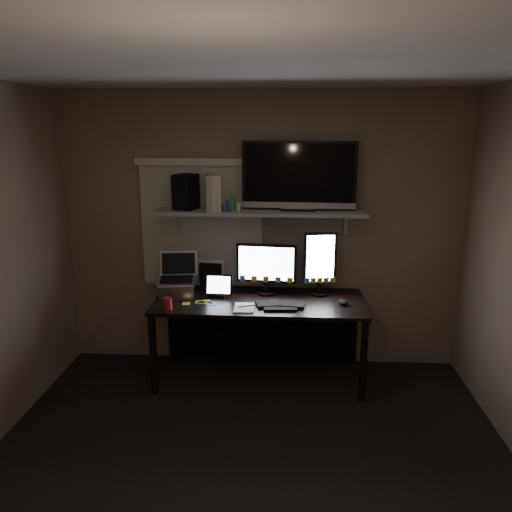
# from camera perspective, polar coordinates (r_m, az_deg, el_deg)

# --- Properties ---
(floor) EXTENTS (3.60, 3.60, 0.00)m
(floor) POSITION_cam_1_polar(r_m,az_deg,el_deg) (3.42, -1.13, -24.95)
(floor) COLOR black
(floor) RESTS_ON ground
(ceiling) EXTENTS (3.60, 3.60, 0.00)m
(ceiling) POSITION_cam_1_polar(r_m,az_deg,el_deg) (2.66, -1.41, 21.49)
(ceiling) COLOR silver
(ceiling) RESTS_ON back_wall
(back_wall) EXTENTS (3.60, 0.00, 3.60)m
(back_wall) POSITION_cam_1_polar(r_m,az_deg,el_deg) (4.53, 0.69, 2.73)
(back_wall) COLOR #6E5E4F
(back_wall) RESTS_ON floor
(window_blinds) EXTENTS (1.10, 0.02, 1.10)m
(window_blinds) POSITION_cam_1_polar(r_m,az_deg,el_deg) (4.57, -6.24, 3.38)
(window_blinds) COLOR beige
(window_blinds) RESTS_ON back_wall
(desk) EXTENTS (1.80, 0.75, 0.73)m
(desk) POSITION_cam_1_polar(r_m,az_deg,el_deg) (4.49, 0.49, -6.67)
(desk) COLOR black
(desk) RESTS_ON floor
(wall_shelf) EXTENTS (1.80, 0.35, 0.03)m
(wall_shelf) POSITION_cam_1_polar(r_m,az_deg,el_deg) (4.32, 0.57, 5.05)
(wall_shelf) COLOR #A3A39F
(wall_shelf) RESTS_ON back_wall
(monitor_landscape) EXTENTS (0.53, 0.10, 0.47)m
(monitor_landscape) POSITION_cam_1_polar(r_m,az_deg,el_deg) (4.41, 1.19, -1.47)
(monitor_landscape) COLOR black
(monitor_landscape) RESTS_ON desk
(monitor_portrait) EXTENTS (0.29, 0.09, 0.57)m
(monitor_portrait) POSITION_cam_1_polar(r_m,az_deg,el_deg) (4.41, 7.31, -0.86)
(monitor_portrait) COLOR black
(monitor_portrait) RESTS_ON desk
(keyboard) EXTENTS (0.42, 0.19, 0.03)m
(keyboard) POSITION_cam_1_polar(r_m,az_deg,el_deg) (4.18, 2.83, -5.54)
(keyboard) COLOR black
(keyboard) RESTS_ON desk
(mouse) EXTENTS (0.09, 0.13, 0.04)m
(mouse) POSITION_cam_1_polar(r_m,az_deg,el_deg) (4.27, 9.94, -5.22)
(mouse) COLOR black
(mouse) RESTS_ON desk
(notepad) EXTENTS (0.17, 0.23, 0.01)m
(notepad) POSITION_cam_1_polar(r_m,az_deg,el_deg) (4.12, -1.36, -5.95)
(notepad) COLOR white
(notepad) RESTS_ON desk
(tablet) EXTENTS (0.24, 0.11, 0.21)m
(tablet) POSITION_cam_1_polar(r_m,az_deg,el_deg) (4.37, -4.27, -3.42)
(tablet) COLOR black
(tablet) RESTS_ON desk
(file_sorter) EXTENTS (0.21, 0.12, 0.26)m
(file_sorter) POSITION_cam_1_polar(r_m,az_deg,el_deg) (4.62, -5.12, -2.09)
(file_sorter) COLOR black
(file_sorter) RESTS_ON desk
(laptop) EXTENTS (0.37, 0.31, 0.37)m
(laptop) POSITION_cam_1_polar(r_m,az_deg,el_deg) (4.40, -9.10, -2.29)
(laptop) COLOR #ADAEB2
(laptop) RESTS_ON desk
(cup) EXTENTS (0.09, 0.09, 0.10)m
(cup) POSITION_cam_1_polar(r_m,az_deg,el_deg) (4.14, -10.05, -5.40)
(cup) COLOR maroon
(cup) RESTS_ON desk
(sticky_notes) EXTENTS (0.34, 0.29, 0.00)m
(sticky_notes) POSITION_cam_1_polar(r_m,az_deg,el_deg) (4.30, -6.69, -5.22)
(sticky_notes) COLOR gold
(sticky_notes) RESTS_ON desk
(tv) EXTENTS (0.98, 0.23, 0.58)m
(tv) POSITION_cam_1_polar(r_m,az_deg,el_deg) (4.32, 4.93, 9.10)
(tv) COLOR black
(tv) RESTS_ON wall_shelf
(game_console) EXTENTS (0.16, 0.27, 0.31)m
(game_console) POSITION_cam_1_polar(r_m,az_deg,el_deg) (4.31, -4.90, 7.23)
(game_console) COLOR beige
(game_console) RESTS_ON wall_shelf
(speaker) EXTENTS (0.22, 0.25, 0.30)m
(speaker) POSITION_cam_1_polar(r_m,az_deg,el_deg) (4.40, -8.03, 7.27)
(speaker) COLOR black
(speaker) RESTS_ON wall_shelf
(bottles) EXTENTS (0.21, 0.05, 0.13)m
(bottles) POSITION_cam_1_polar(r_m,az_deg,el_deg) (4.26, -3.00, 5.98)
(bottles) COLOR #A50F0C
(bottles) RESTS_ON wall_shelf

